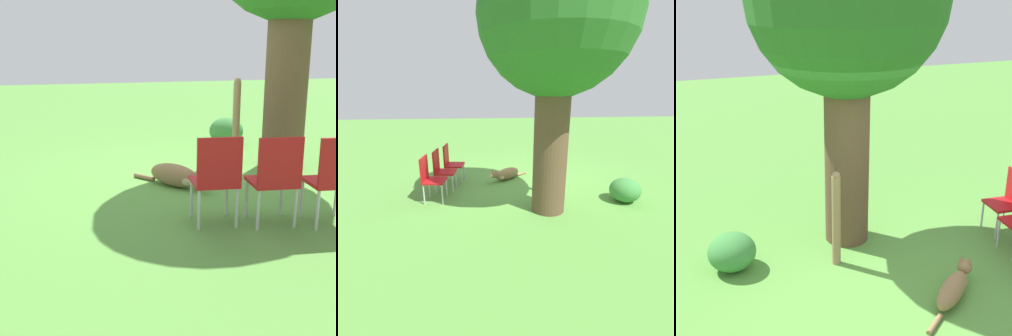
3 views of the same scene
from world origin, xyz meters
TOP-DOWN VIEW (x-y plane):
  - ground_plane at (0.00, 0.00)m, footprint 30.00×30.00m
  - dog at (0.57, -0.60)m, footprint 1.02×0.81m
  - fence_post at (-0.42, 0.58)m, footprint 0.11×0.11m
  - red_chair_0 at (1.89, -0.58)m, footprint 0.46×0.48m
  - red_chair_1 at (2.04, -0.03)m, footprint 0.46×0.48m
  - red_chair_2 at (2.19, 0.53)m, footprint 0.46×0.48m
  - low_shrub at (-1.69, 0.93)m, footprint 0.60×0.60m

SIDE VIEW (x-z plane):
  - ground_plane at x=0.00m, z-range 0.00..0.00m
  - dog at x=0.57m, z-range -0.03..0.33m
  - low_shrub at x=-1.69m, z-range 0.00..0.48m
  - red_chair_0 at x=1.89m, z-range 0.06..0.98m
  - red_chair_1 at x=2.04m, z-range 0.06..0.98m
  - red_chair_2 at x=2.19m, z-range 0.06..0.98m
  - fence_post at x=-0.42m, z-range 0.01..1.28m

